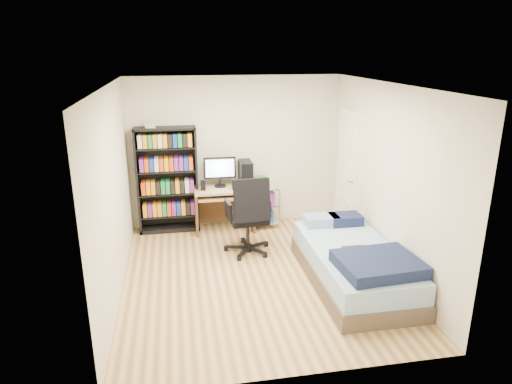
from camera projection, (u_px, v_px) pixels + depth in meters
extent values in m
cube|color=tan|center=(257.00, 277.00, 6.13)|extent=(3.50, 4.00, 0.04)
cube|color=silver|center=(257.00, 83.00, 5.36)|extent=(3.50, 4.00, 0.04)
cube|color=silver|center=(235.00, 152.00, 7.64)|extent=(3.50, 0.04, 2.50)
cube|color=silver|center=(300.00, 255.00, 3.85)|extent=(3.50, 0.04, 2.50)
cube|color=silver|center=(111.00, 194.00, 5.45)|extent=(0.04, 4.00, 2.50)
cube|color=silver|center=(388.00, 180.00, 6.04)|extent=(0.04, 4.00, 2.50)
cube|color=black|center=(168.00, 180.00, 7.39)|extent=(0.97, 0.32, 1.73)
cube|color=black|center=(170.00, 215.00, 7.57)|extent=(0.91, 0.30, 0.02)
cube|color=#BE4019|center=(169.00, 208.00, 7.53)|extent=(0.84, 0.26, 0.21)
cube|color=black|center=(168.00, 193.00, 7.46)|extent=(0.91, 0.30, 0.02)
cube|color=#1736A6|center=(168.00, 186.00, 7.41)|extent=(0.84, 0.26, 0.21)
cube|color=black|center=(167.00, 171.00, 7.34)|extent=(0.91, 0.30, 0.02)
cube|color=orange|center=(166.00, 163.00, 7.30)|extent=(0.84, 0.26, 0.21)
cube|color=black|center=(166.00, 148.00, 7.23)|extent=(0.91, 0.30, 0.02)
cube|color=#1C813E|center=(165.00, 140.00, 7.18)|extent=(0.84, 0.26, 0.21)
cube|color=silver|center=(150.00, 125.00, 7.08)|extent=(0.15, 0.14, 0.07)
cube|color=tan|center=(224.00, 189.00, 7.45)|extent=(0.97, 0.53, 0.04)
cube|color=#36251D|center=(196.00, 212.00, 7.49)|extent=(0.04, 0.53, 0.69)
cube|color=#36251D|center=(252.00, 208.00, 7.64)|extent=(0.04, 0.53, 0.69)
cube|color=#36251D|center=(223.00, 204.00, 7.79)|extent=(0.93, 0.03, 0.63)
cube|color=tan|center=(224.00, 196.00, 7.41)|extent=(0.87, 0.44, 0.02)
cube|color=black|center=(225.00, 195.00, 7.38)|extent=(0.43, 0.15, 0.02)
cube|color=black|center=(220.00, 168.00, 7.44)|extent=(0.52, 0.05, 0.35)
cube|color=silver|center=(220.00, 168.00, 7.42)|extent=(0.46, 0.01, 0.29)
cube|color=black|center=(245.00, 174.00, 7.49)|extent=(0.19, 0.41, 0.43)
cube|color=black|center=(203.00, 185.00, 7.32)|extent=(0.08, 0.08, 0.16)
cube|color=black|center=(235.00, 185.00, 7.36)|extent=(0.08, 0.08, 0.16)
cylinder|color=black|center=(248.00, 233.00, 6.76)|extent=(0.06, 0.06, 0.42)
cube|color=black|center=(248.00, 218.00, 6.69)|extent=(0.57, 0.57, 0.09)
cube|color=black|center=(252.00, 200.00, 6.36)|extent=(0.52, 0.20, 0.61)
cube|color=black|center=(228.00, 210.00, 6.57)|extent=(0.07, 0.34, 0.24)
cube|color=black|center=(267.00, 206.00, 6.71)|extent=(0.07, 0.34, 0.24)
cylinder|color=silver|center=(250.00, 212.00, 7.44)|extent=(0.02, 0.02, 0.71)
cylinder|color=silver|center=(280.00, 209.00, 7.59)|extent=(0.02, 0.02, 0.71)
cylinder|color=silver|center=(244.00, 205.00, 7.77)|extent=(0.02, 0.02, 0.71)
cylinder|color=silver|center=(273.00, 202.00, 7.92)|extent=(0.02, 0.02, 0.71)
cube|color=silver|center=(262.00, 221.00, 7.75)|extent=(0.56, 0.42, 0.02)
cube|color=silver|center=(262.00, 204.00, 7.66)|extent=(0.56, 0.42, 0.02)
cube|color=silver|center=(262.00, 188.00, 7.57)|extent=(0.56, 0.42, 0.02)
cube|color=#AA181E|center=(262.00, 182.00, 7.55)|extent=(0.26, 0.31, 0.16)
cube|color=brown|center=(352.00, 274.00, 5.93)|extent=(1.08, 2.16, 0.22)
cube|color=#99C2E4|center=(353.00, 258.00, 5.85)|extent=(1.03, 2.11, 0.26)
cube|color=#131C3D|center=(378.00, 264.00, 5.25)|extent=(0.97, 0.82, 0.15)
cube|color=#A8CAEE|center=(321.00, 220.00, 6.57)|extent=(0.48, 0.32, 0.14)
cube|color=#131C3D|center=(345.00, 219.00, 6.61)|extent=(0.45, 0.32, 0.14)
cube|color=#3E2313|center=(356.00, 250.00, 5.76)|extent=(0.30, 0.24, 0.02)
cube|color=white|center=(347.00, 172.00, 7.38)|extent=(0.05, 0.80, 2.00)
sphere|color=silver|center=(351.00, 180.00, 7.08)|extent=(0.08, 0.08, 0.08)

